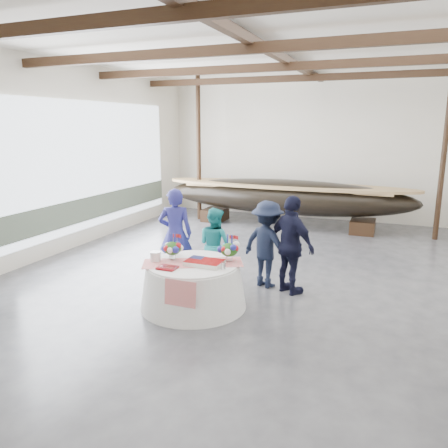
% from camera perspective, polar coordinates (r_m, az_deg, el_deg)
% --- Properties ---
extents(floor, '(10.00, 12.00, 0.01)m').
position_cam_1_polar(floor, '(9.14, 5.09, -6.51)').
color(floor, '#3D3D42').
rests_on(floor, ground).
extents(wall_back, '(10.00, 0.02, 4.50)m').
position_cam_1_polar(wall_back, '(14.50, 12.24, 9.52)').
color(wall_back, silver).
rests_on(wall_back, ground).
extents(wall_front, '(10.00, 0.02, 4.50)m').
position_cam_1_polar(wall_front, '(3.42, -24.53, -1.41)').
color(wall_front, silver).
rests_on(wall_front, ground).
extents(wall_left, '(0.02, 12.00, 4.50)m').
position_cam_1_polar(wall_left, '(11.15, -20.34, 8.10)').
color(wall_left, silver).
rests_on(wall_left, ground).
extents(ceiling, '(10.00, 12.00, 0.01)m').
position_cam_1_polar(ceiling, '(8.75, 5.72, 22.51)').
color(ceiling, white).
rests_on(ceiling, wall_back).
extents(pavilion_structure, '(9.80, 11.76, 4.50)m').
position_cam_1_polar(pavilion_structure, '(9.42, 7.03, 18.74)').
color(pavilion_structure, black).
rests_on(pavilion_structure, ground).
extents(open_bay, '(0.03, 7.00, 3.20)m').
position_cam_1_polar(open_bay, '(11.92, -16.78, 6.56)').
color(open_bay, silver).
rests_on(open_bay, ground).
extents(longboat_display, '(7.61, 1.52, 1.43)m').
position_cam_1_polar(longboat_display, '(13.24, 7.97, 3.56)').
color(longboat_display, black).
rests_on(longboat_display, ground).
extents(banquet_table, '(1.79, 1.79, 0.77)m').
position_cam_1_polar(banquet_table, '(7.46, -4.03, -7.91)').
color(banquet_table, silver).
rests_on(banquet_table, ground).
extents(tabletop_items, '(1.73, 1.22, 0.40)m').
position_cam_1_polar(tabletop_items, '(7.38, -3.61, -3.76)').
color(tabletop_items, red).
rests_on(tabletop_items, banquet_table).
extents(guest_woman_blue, '(0.78, 0.66, 1.82)m').
position_cam_1_polar(guest_woman_blue, '(8.70, -6.37, -1.28)').
color(guest_woman_blue, navy).
rests_on(guest_woman_blue, ground).
extents(guest_woman_teal, '(0.87, 0.78, 1.46)m').
position_cam_1_polar(guest_woman_teal, '(8.55, -1.20, -2.70)').
color(guest_woman_teal, teal).
rests_on(guest_woman_teal, ground).
extents(guest_man_left, '(1.21, 0.95, 1.65)m').
position_cam_1_polar(guest_man_left, '(8.26, 5.66, -2.64)').
color(guest_man_left, black).
rests_on(guest_man_left, ground).
extents(guest_man_right, '(1.13, 0.94, 1.81)m').
position_cam_1_polar(guest_man_right, '(7.94, 8.78, -2.77)').
color(guest_man_right, black).
rests_on(guest_man_right, ground).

